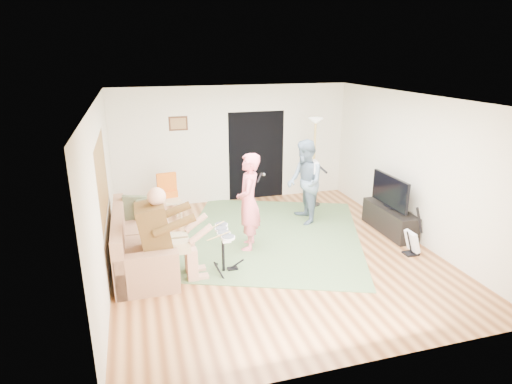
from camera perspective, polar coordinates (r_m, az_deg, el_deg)
The scene contains 19 objects.
floor at distance 7.71m, azimuth 2.35°, elevation -8.04°, with size 6.00×6.00×0.00m, color brown.
walls at distance 7.22m, azimuth 2.49°, elevation 1.61°, with size 5.50×6.00×2.70m, color beige, non-canonical shape.
ceiling at distance 6.95m, azimuth 2.64°, elevation 12.34°, with size 6.00×6.00×0.00m, color white.
window_blinds at distance 7.02m, azimuth -19.81°, elevation 1.75°, with size 2.05×2.05×0.00m, color brown.
doorway at distance 10.21m, azimuth 0.05°, elevation 4.85°, with size 2.10×2.10×0.00m, color black.
picture_frame at distance 9.71m, azimuth -10.33°, elevation 8.98°, with size 0.42×0.03×0.32m, color #3F2314.
area_rug at distance 8.37m, azimuth 2.24°, elevation -5.78°, with size 3.30×3.91×0.02m, color #4F6C41.
sofa at distance 7.45m, azimuth -15.37°, elevation -7.12°, with size 0.93×2.26×0.92m.
drummer at distance 6.75m, azimuth -11.58°, elevation -6.87°, with size 0.99×0.55×1.52m.
drum_kit at distance 6.96m, azimuth -4.39°, elevation -8.15°, with size 0.40×0.72×0.74m.
singer at distance 7.55m, azimuth -0.99°, elevation -1.35°, with size 0.64×0.42×1.76m, color #FF6E7F.
microphone at distance 7.47m, azimuth 0.47°, elevation 1.93°, with size 0.06×0.06×0.24m, color black, non-canonical shape.
guitarist at distance 8.79m, azimuth 6.51°, elevation 1.30°, with size 0.85×0.66×1.74m, color slate.
guitar_held at distance 8.78m, azimuth 7.79°, elevation 3.36°, with size 0.12×0.60×0.26m, color white, non-canonical shape.
guitar_spare at distance 8.01m, azimuth 20.14°, elevation -6.18°, with size 0.32×0.29×0.88m.
torchiere_lamp at distance 9.70m, azimuth 7.82°, elevation 6.03°, with size 0.36×0.36×2.03m.
dining_chair at distance 9.15m, azimuth -11.40°, elevation -1.64°, with size 0.48×0.50×1.01m.
tv_cabinet at distance 8.87m, azimuth 17.35°, elevation -3.52°, with size 0.40×1.40×0.50m, color black.
television at distance 8.65m, azimuth 17.45°, elevation 0.13°, with size 0.06×1.13×0.60m, color black.
Camera 1 is at (-2.22, -6.55, 3.41)m, focal length 30.00 mm.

